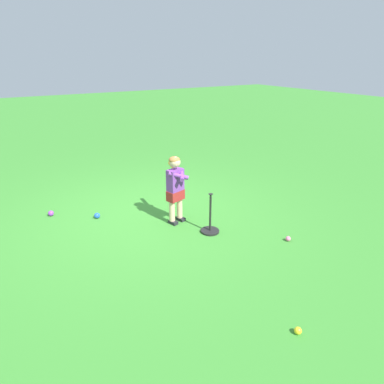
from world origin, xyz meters
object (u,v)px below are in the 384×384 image
Objects in this scene: child_batter at (176,183)px; batting_tee at (210,226)px; play_ball_center_lawn at (51,213)px; play_ball_near_batter at (97,216)px; play_ball_by_bucket at (298,331)px; play_ball_far_right at (288,239)px.

child_batter reaches higher than batting_tee.
play_ball_center_lawn is 0.79m from play_ball_near_batter.
play_ball_by_bucket is 0.12× the size of batting_tee.
play_ball_far_right is at bearing 44.57° from play_ball_near_batter.
play_ball_center_lawn reaches higher than play_ball_by_bucket.
play_ball_by_bucket is 4.25m from play_ball_center_lawn.
play_ball_far_right is 0.12× the size of batting_tee.
play_ball_near_batter is (0.49, 0.63, -0.00)m from play_ball_center_lawn.
play_ball_near_batter is at bearing -165.65° from play_ball_by_bucket.
batting_tee reaches higher than play_ball_by_bucket.
play_ball_center_lawn is (-2.64, -2.75, 0.01)m from play_ball_far_right.
play_ball_far_right is 0.79× the size of play_ball_center_lawn.
child_batter reaches higher than play_ball_near_batter.
child_batter is 14.76× the size of play_ball_far_right.
play_ball_by_bucket is (1.33, -1.23, 0.00)m from play_ball_far_right.
play_ball_center_lawn is 1.00× the size of play_ball_near_batter.
batting_tee reaches higher than play_ball_near_batter.
play_ball_near_batter reaches higher than play_ball_by_bucket.
play_ball_near_batter is at bearing -135.43° from play_ball_far_right.
play_ball_far_right is (1.38, 1.07, -0.61)m from child_batter.
batting_tee reaches higher than play_ball_center_lawn.
child_batter is at bearing 53.54° from play_ball_near_batter.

